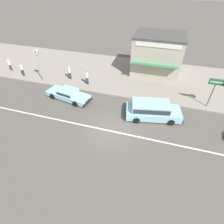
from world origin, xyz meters
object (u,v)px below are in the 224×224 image
at_px(minivan_pale_blue_1, 152,110).
at_px(pedestrian_near_clock, 87,76).
at_px(arrow_signboard, 223,85).
at_px(pedestrian_by_shop, 69,71).
at_px(pedestrian_far_end, 9,63).
at_px(sedan_pale_blue_0, 68,94).
at_px(pedestrian_mid_kerb, 22,68).
at_px(street_clock, 37,58).
at_px(shopfront_corner_warung, 157,54).

relative_size(minivan_pale_blue_1, pedestrian_near_clock, 3.05).
height_order(arrow_signboard, pedestrian_by_shop, arrow_signboard).
xyz_separation_m(minivan_pale_blue_1, pedestrian_by_shop, (-10.12, 4.09, 0.30)).
relative_size(pedestrian_near_clock, pedestrian_far_end, 0.99).
distance_m(sedan_pale_blue_0, pedestrian_mid_kerb, 8.00).
relative_size(pedestrian_mid_kerb, pedestrian_far_end, 0.98).
bearing_deg(sedan_pale_blue_0, minivan_pale_blue_1, -3.51).
bearing_deg(pedestrian_by_shop, minivan_pale_blue_1, -21.98).
bearing_deg(street_clock, arrow_signboard, 0.20).
bearing_deg(minivan_pale_blue_1, street_clock, 167.63).
xyz_separation_m(street_clock, pedestrian_by_shop, (2.89, 1.23, -1.80)).
bearing_deg(pedestrian_by_shop, pedestrian_near_clock, -12.64).
bearing_deg(street_clock, shopfront_corner_warung, 25.49).
distance_m(street_clock, shopfront_corner_warung, 13.75).
bearing_deg(shopfront_corner_warung, sedan_pale_blue_0, -133.70).
bearing_deg(shopfront_corner_warung, pedestrian_mid_kerb, -160.09).
bearing_deg(pedestrian_near_clock, pedestrian_by_shop, 167.36).
bearing_deg(pedestrian_near_clock, pedestrian_mid_kerb, -177.58).
bearing_deg(sedan_pale_blue_0, arrow_signboard, 9.69).
height_order(street_clock, shopfront_corner_warung, shopfront_corner_warung).
relative_size(minivan_pale_blue_1, arrow_signboard, 1.72).
xyz_separation_m(pedestrian_mid_kerb, pedestrian_by_shop, (5.89, 0.90, 0.03)).
distance_m(arrow_signboard, pedestrian_near_clock, 13.33).
bearing_deg(shopfront_corner_warung, arrow_signboard, -43.51).
distance_m(minivan_pale_blue_1, shopfront_corner_warung, 8.94).
relative_size(minivan_pale_blue_1, street_clock, 1.37).
height_order(arrow_signboard, pedestrian_mid_kerb, arrow_signboard).
bearing_deg(pedestrian_by_shop, shopfront_corner_warung, 26.21).
bearing_deg(sedan_pale_blue_0, street_clock, 152.71).
height_order(pedestrian_mid_kerb, pedestrian_far_end, pedestrian_far_end).
xyz_separation_m(pedestrian_near_clock, pedestrian_mid_kerb, (-8.33, -0.35, -0.02)).
height_order(sedan_pale_blue_0, pedestrian_mid_kerb, pedestrian_mid_kerb).
bearing_deg(pedestrian_mid_kerb, shopfront_corner_warung, 19.91).
distance_m(arrow_signboard, pedestrian_mid_kerb, 21.61).
height_order(street_clock, pedestrian_by_shop, street_clock).
xyz_separation_m(pedestrian_mid_kerb, pedestrian_far_end, (-2.37, 0.69, 0.03)).
height_order(sedan_pale_blue_0, shopfront_corner_warung, shopfront_corner_warung).
distance_m(street_clock, arrow_signboard, 18.56).
xyz_separation_m(street_clock, pedestrian_far_end, (-5.36, 1.02, -1.80)).
distance_m(arrow_signboard, shopfront_corner_warung, 8.49).
xyz_separation_m(sedan_pale_blue_0, street_clock, (-4.52, 2.33, 2.41)).
distance_m(pedestrian_far_end, shopfront_corner_warung, 18.47).
xyz_separation_m(arrow_signboard, pedestrian_near_clock, (-13.23, 0.62, -1.52)).
bearing_deg(shopfront_corner_warung, minivan_pale_blue_1, -85.99).
xyz_separation_m(sedan_pale_blue_0, arrow_signboard, (14.04, 2.40, 2.12)).
bearing_deg(pedestrian_by_shop, sedan_pale_blue_0, -65.45).
bearing_deg(pedestrian_by_shop, pedestrian_far_end, -178.56).
bearing_deg(street_clock, sedan_pale_blue_0, -27.29).
bearing_deg(pedestrian_near_clock, arrow_signboard, -2.69).
bearing_deg(sedan_pale_blue_0, pedestrian_mid_kerb, 160.48).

